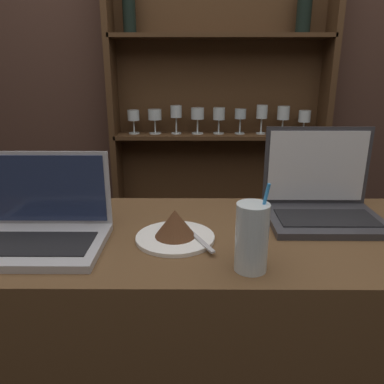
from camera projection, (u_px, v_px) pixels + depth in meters
The scene contains 6 objects.
back_wall at pixel (201, 81), 2.01m from camera, with size 7.00×0.06×2.70m.
back_shelf at pixel (218, 145), 2.03m from camera, with size 1.12×0.18×1.95m.
laptop_near at pixel (41, 225), 0.90m from camera, with size 0.31×0.23×0.21m.
laptop_far at pixel (322, 199), 1.05m from camera, with size 0.31×0.23×0.25m.
cake_plate at pixel (175, 228), 0.91m from camera, with size 0.19×0.19×0.08m.
water_glass at pixel (252, 237), 0.76m from camera, with size 0.07×0.07×0.19m.
Camera 1 is at (-0.04, -0.62, 1.41)m, focal length 35.00 mm.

